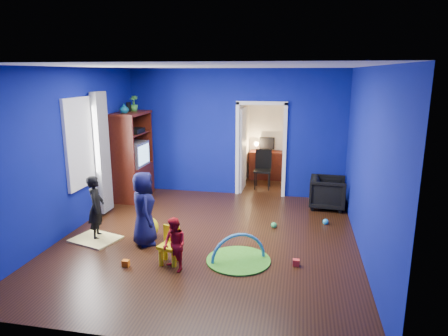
% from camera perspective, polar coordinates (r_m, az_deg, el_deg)
% --- Properties ---
extents(floor, '(5.00, 5.50, 0.01)m').
position_cam_1_polar(floor, '(7.01, -2.24, -10.12)').
color(floor, black).
rests_on(floor, ground).
extents(ceiling, '(5.00, 5.50, 0.01)m').
position_cam_1_polar(ceiling, '(6.42, -2.48, 14.32)').
color(ceiling, white).
rests_on(ceiling, wall_back).
extents(wall_back, '(5.00, 0.02, 2.90)m').
position_cam_1_polar(wall_back, '(9.22, 1.61, 5.03)').
color(wall_back, navy).
rests_on(wall_back, floor).
extents(wall_front, '(5.00, 0.02, 2.90)m').
position_cam_1_polar(wall_front, '(4.03, -11.46, -6.43)').
color(wall_front, navy).
rests_on(wall_front, floor).
extents(wall_left, '(0.02, 5.50, 2.90)m').
position_cam_1_polar(wall_left, '(7.53, -21.20, 2.21)').
color(wall_left, navy).
rests_on(wall_left, floor).
extents(wall_right, '(0.02, 5.50, 2.90)m').
position_cam_1_polar(wall_right, '(6.47, 19.74, 0.59)').
color(wall_right, navy).
rests_on(wall_right, floor).
extents(alcove, '(1.00, 1.75, 2.50)m').
position_cam_1_polar(alcove, '(10.03, 5.82, 4.51)').
color(alcove, silver).
rests_on(alcove, floor).
extents(armchair, '(0.78, 0.76, 0.67)m').
position_cam_1_polar(armchair, '(8.71, 14.60, -3.43)').
color(armchair, black).
rests_on(armchair, floor).
extents(child_black, '(0.38, 0.47, 1.11)m').
position_cam_1_polar(child_black, '(7.20, -17.80, -5.38)').
color(child_black, black).
rests_on(child_black, floor).
extents(child_navy, '(0.63, 0.72, 1.24)m').
position_cam_1_polar(child_navy, '(6.74, -11.39, -5.71)').
color(child_navy, '#10183D').
rests_on(child_navy, floor).
extents(toddler_red, '(0.49, 0.48, 0.80)m').
position_cam_1_polar(toddler_red, '(5.87, -7.09, -10.82)').
color(toddler_red, '#AD1D12').
rests_on(toddler_red, floor).
extents(vase, '(0.24, 0.24, 0.21)m').
position_cam_1_polar(vase, '(8.79, -14.10, 8.25)').
color(vase, '#0D5B68').
rests_on(vase, tv_armoire).
extents(potted_plant, '(0.21, 0.21, 0.35)m').
position_cam_1_polar(potted_plant, '(9.26, -12.76, 9.00)').
color(potted_plant, '#398931').
rests_on(potted_plant, tv_armoire).
extents(tv_armoire, '(0.58, 1.14, 1.96)m').
position_cam_1_polar(tv_armoire, '(9.21, -12.94, 1.72)').
color(tv_armoire, '#41160A').
rests_on(tv_armoire, floor).
extents(crt_tv, '(0.46, 0.70, 0.54)m').
position_cam_1_polar(crt_tv, '(9.19, -12.72, 1.96)').
color(crt_tv, silver).
rests_on(crt_tv, tv_armoire).
extents(yellow_blanket, '(0.89, 0.79, 0.03)m').
position_cam_1_polar(yellow_blanket, '(7.31, -17.87, -9.64)').
color(yellow_blanket, '#F2E07A').
rests_on(yellow_blanket, floor).
extents(hopper_ball, '(0.37, 0.37, 0.37)m').
position_cam_1_polar(hopper_ball, '(7.12, -10.83, -8.33)').
color(hopper_ball, yellow).
rests_on(hopper_ball, floor).
extents(kid_chair, '(0.34, 0.34, 0.50)m').
position_cam_1_polar(kid_chair, '(6.15, -7.82, -11.19)').
color(kid_chair, yellow).
rests_on(kid_chair, floor).
extents(play_mat, '(0.98, 0.98, 0.03)m').
position_cam_1_polar(play_mat, '(6.26, 2.07, -13.03)').
color(play_mat, '#4BA425').
rests_on(play_mat, floor).
extents(toy_arch, '(0.80, 0.45, 0.87)m').
position_cam_1_polar(toy_arch, '(6.25, 2.07, -12.97)').
color(toy_arch, '#3F8CD8').
rests_on(toy_arch, floor).
extents(window_left, '(0.03, 0.95, 1.55)m').
position_cam_1_polar(window_left, '(7.80, -19.82, 3.43)').
color(window_left, white).
rests_on(window_left, wall_left).
extents(curtain, '(0.14, 0.42, 2.40)m').
position_cam_1_polar(curtain, '(8.27, -17.05, 2.05)').
color(curtain, slate).
rests_on(curtain, floor).
extents(doorway, '(1.16, 0.10, 2.10)m').
position_cam_1_polar(doorway, '(9.21, 5.28, 2.45)').
color(doorway, white).
rests_on(doorway, floor).
extents(study_desk, '(0.88, 0.44, 0.75)m').
position_cam_1_polar(study_desk, '(10.82, 6.02, 0.44)').
color(study_desk, '#3D140A').
rests_on(study_desk, floor).
extents(desk_monitor, '(0.40, 0.05, 0.32)m').
position_cam_1_polar(desk_monitor, '(10.82, 6.16, 3.55)').
color(desk_monitor, black).
rests_on(desk_monitor, study_desk).
extents(desk_lamp, '(0.14, 0.14, 0.14)m').
position_cam_1_polar(desk_lamp, '(10.79, 4.64, 3.45)').
color(desk_lamp, '#FFD88C').
rests_on(desk_lamp, study_desk).
extents(folding_chair, '(0.40, 0.40, 0.92)m').
position_cam_1_polar(folding_chair, '(9.87, 5.53, -0.32)').
color(folding_chair, black).
rests_on(folding_chair, floor).
extents(book_shelf, '(0.88, 0.24, 0.04)m').
position_cam_1_polar(book_shelf, '(10.68, 6.30, 9.20)').
color(book_shelf, white).
rests_on(book_shelf, study_desk).
extents(toy_0, '(0.10, 0.08, 0.10)m').
position_cam_1_polar(toy_0, '(6.19, 10.27, -13.16)').
color(toy_0, '#F73529').
rests_on(toy_0, floor).
extents(toy_1, '(0.11, 0.11, 0.11)m').
position_cam_1_polar(toy_1, '(7.86, 14.31, -7.42)').
color(toy_1, '#249ECF').
rests_on(toy_1, floor).
extents(toy_2, '(0.10, 0.08, 0.10)m').
position_cam_1_polar(toy_2, '(6.25, -13.86, -13.08)').
color(toy_2, orange).
rests_on(toy_2, floor).
extents(toy_3, '(0.11, 0.11, 0.11)m').
position_cam_1_polar(toy_3, '(7.52, 7.14, -8.07)').
color(toy_3, green).
rests_on(toy_3, floor).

